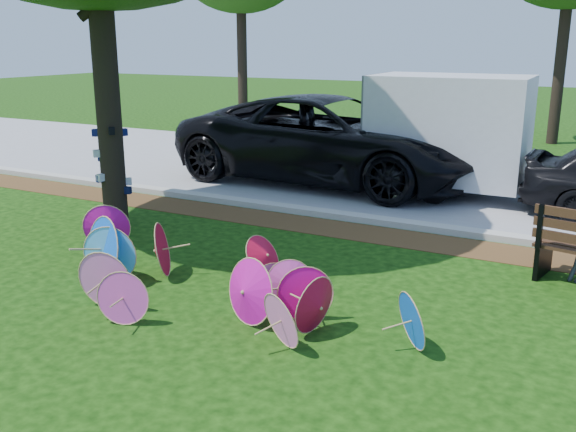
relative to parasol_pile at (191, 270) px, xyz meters
name	(u,v)px	position (x,y,z in m)	size (l,w,h in m)	color
ground	(176,320)	(0.26, -0.70, -0.38)	(90.00, 90.00, 0.00)	black
mulch_strip	(328,228)	(0.26, 3.80, -0.38)	(90.00, 1.00, 0.01)	#472D16
curb	(343,216)	(0.26, 4.50, -0.32)	(90.00, 0.30, 0.12)	#B7B5AD
street	(409,178)	(0.26, 8.65, -0.38)	(90.00, 8.00, 0.01)	gray
parasol_pile	(191,270)	(0.00, 0.00, 0.00)	(6.11, 2.65, 0.96)	pink
black_van	(331,140)	(-1.30, 7.40, 0.64)	(3.39, 7.34, 2.04)	black
cargo_trailer	(449,129)	(1.45, 7.51, 1.05)	(3.25, 2.06, 2.88)	silver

